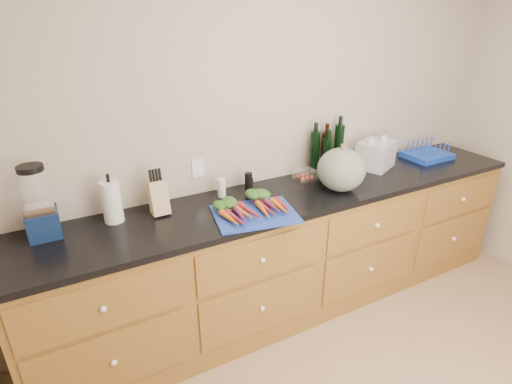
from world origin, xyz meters
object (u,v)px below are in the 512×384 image
tomato_box (305,175)px  dish_rack (427,154)px  carrots (251,206)px  knife_block (158,197)px  blender_appliance (39,207)px  cutting_board (255,214)px  squash (341,170)px  paper_towel (112,202)px

tomato_box → dish_rack: (1.17, -0.09, 0.00)m
carrots → knife_block: size_ratio=2.01×
blender_appliance → dish_rack: 2.89m
cutting_board → knife_block: 0.59m
squash → dish_rack: squash is taller
blender_appliance → tomato_box: bearing=0.4°
squash → tomato_box: squash is taller
paper_towel → knife_block: (0.26, -0.02, -0.02)m
tomato_box → dish_rack: size_ratio=0.41×
dish_rack → squash: bearing=-170.5°
cutting_board → carrots: bearing=90.0°
paper_towel → tomato_box: paper_towel is taller
paper_towel → tomato_box: (1.35, 0.01, -0.09)m
carrots → dish_rack: 1.78m
cutting_board → paper_towel: bearing=157.2°
paper_towel → cutting_board: bearing=-22.8°
knife_block → blender_appliance: bearing=178.4°
squash → dish_rack: (1.07, 0.18, -0.11)m
squash → paper_towel: size_ratio=1.31×
paper_towel → carrots: bearing=-19.8°
carrots → tomato_box: bearing=25.6°
cutting_board → dish_rack: (1.76, 0.24, 0.03)m
cutting_board → squash: (0.69, 0.06, 0.14)m
paper_towel → tomato_box: size_ratio=1.69×
squash → paper_towel: bearing=169.9°
squash → dish_rack: 1.09m
cutting_board → tomato_box: 0.68m
squash → blender_appliance: blender_appliance is taller
cutting_board → carrots: size_ratio=1.18×
dish_rack → blender_appliance: bearing=178.5°
carrots → squash: bearing=1.1°
cutting_board → paper_towel: size_ratio=1.96×
tomato_box → carrots: bearing=-154.4°
cutting_board → knife_block: bearing=148.9°
blender_appliance → squash: bearing=-8.1°
paper_towel → blender_appliance: bearing=-179.7°
squash → carrots: bearing=-178.9°
carrots → paper_towel: paper_towel is taller
carrots → squash: (0.69, 0.01, 0.11)m
squash → knife_block: (-1.19, 0.24, -0.04)m
cutting_board → squash: bearing=5.0°
cutting_board → tomato_box: tomato_box is taller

